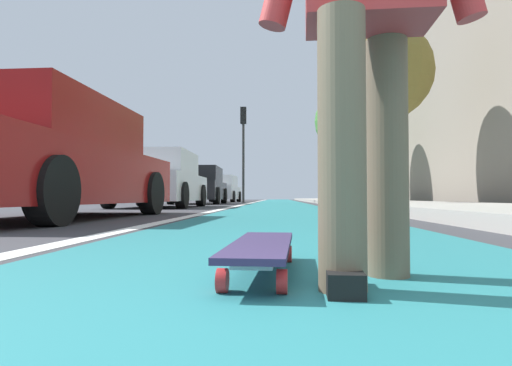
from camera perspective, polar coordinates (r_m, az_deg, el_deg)
The scene contains 13 objects.
ground_plane at distance 10.34m, azimuth 3.19°, elevation -3.37°, with size 80.00×80.00×0.00m, color #38383D.
bike_lane_paint at distance 24.34m, azimuth 3.01°, elevation -2.50°, with size 56.00×2.32×0.00m, color #237075.
lane_stripe_white at distance 20.38m, azimuth -0.65°, elevation -2.62°, with size 52.00×0.16×0.01m, color silver.
sidewalk_curb at distance 18.63m, azimuth 12.97°, elevation -2.43°, with size 52.00×3.20×0.15m, color #9E9B93.
building_facade at distance 23.81m, azimuth 18.11°, elevation 11.60°, with size 40.00×1.20×11.56m, color gray.
skateboard at distance 1.55m, azimuth 0.71°, elevation -8.48°, with size 0.85×0.24×0.11m.
parked_car_near at distance 6.12m, azimuth -25.67°, elevation 2.56°, with size 4.62×2.11×1.49m.
parked_car_mid at distance 11.96m, azimuth -12.49°, elevation 0.28°, with size 4.13×2.00×1.48m.
parked_car_far at distance 17.79m, azimuth -7.42°, elevation -0.41°, with size 4.32×1.99×1.49m.
parked_car_end at distance 24.38m, azimuth -4.55°, elevation -0.86°, with size 4.17×1.97×1.47m.
traffic_light at distance 21.06m, azimuth -1.66°, elevation 6.01°, with size 0.33×0.28×4.60m.
street_tree_mid at distance 12.64m, azimuth 16.31°, elevation 13.65°, with size 2.62×2.62×4.96m.
street_tree_far at distance 18.45m, azimuth 11.86°, elevation 7.78°, with size 2.69×2.69×4.72m.
Camera 1 is at (-0.34, 0.06, 0.27)m, focal length 30.66 mm.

